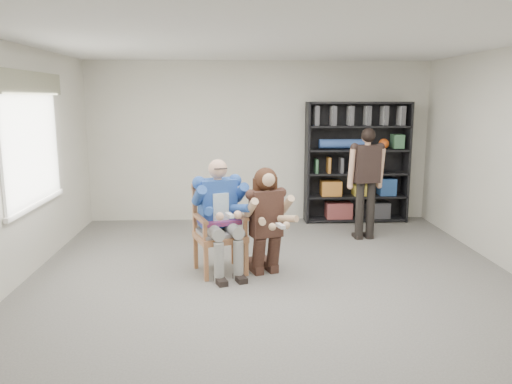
{
  "coord_description": "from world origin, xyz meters",
  "views": [
    {
      "loc": [
        -0.48,
        -5.3,
        2.17
      ],
      "look_at": [
        -0.2,
        0.6,
        1.05
      ],
      "focal_mm": 35.0,
      "sensor_mm": 36.0,
      "label": 1
    }
  ],
  "objects_px": {
    "armchair": "(220,229)",
    "bookshelf": "(357,163)",
    "kneeling_woman": "(267,223)",
    "seated_man": "(220,216)",
    "standing_man": "(366,184)"
  },
  "relations": [
    {
      "from": "armchair",
      "to": "bookshelf",
      "type": "distance_m",
      "value": 3.5
    },
    {
      "from": "armchair",
      "to": "bookshelf",
      "type": "bearing_deg",
      "value": 28.69
    },
    {
      "from": "kneeling_woman",
      "to": "bookshelf",
      "type": "bearing_deg",
      "value": 37.83
    },
    {
      "from": "bookshelf",
      "to": "seated_man",
      "type": "bearing_deg",
      "value": -132.57
    },
    {
      "from": "standing_man",
      "to": "armchair",
      "type": "bearing_deg",
      "value": -154.69
    },
    {
      "from": "bookshelf",
      "to": "standing_man",
      "type": "distance_m",
      "value": 1.17
    },
    {
      "from": "kneeling_woman",
      "to": "armchair",
      "type": "bearing_deg",
      "value": 149.57
    },
    {
      "from": "standing_man",
      "to": "bookshelf",
      "type": "bearing_deg",
      "value": 76.12
    },
    {
      "from": "armchair",
      "to": "standing_man",
      "type": "xyz_separation_m",
      "value": [
        2.21,
        1.4,
        0.31
      ]
    },
    {
      "from": "seated_man",
      "to": "armchair",
      "type": "bearing_deg",
      "value": 0.0
    },
    {
      "from": "kneeling_woman",
      "to": "bookshelf",
      "type": "height_order",
      "value": "bookshelf"
    },
    {
      "from": "kneeling_woman",
      "to": "bookshelf",
      "type": "relative_size",
      "value": 0.63
    },
    {
      "from": "seated_man",
      "to": "kneeling_woman",
      "type": "xyz_separation_m",
      "value": [
        0.58,
        -0.12,
        -0.06
      ]
    },
    {
      "from": "seated_man",
      "to": "kneeling_woman",
      "type": "height_order",
      "value": "seated_man"
    },
    {
      "from": "seated_man",
      "to": "bookshelf",
      "type": "distance_m",
      "value": 3.48
    }
  ]
}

